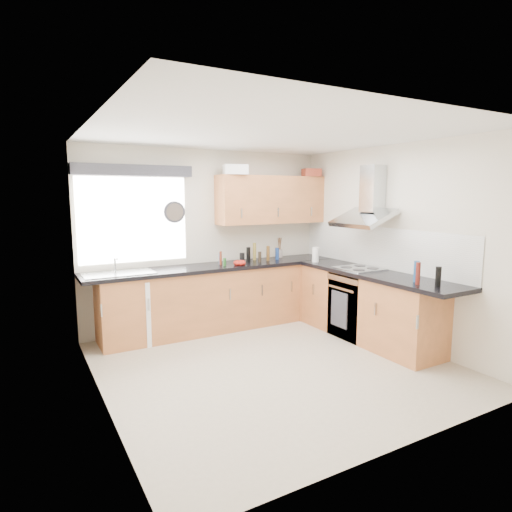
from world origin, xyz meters
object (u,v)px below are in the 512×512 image
upper_cabinets (271,200)px  oven (358,305)px  extractor_hood (368,203)px  washing_machine (158,308)px

upper_cabinets → oven: bearing=-67.5°
extractor_hood → oven: bearing=180.0°
upper_cabinets → washing_machine: (-1.80, -0.10, -1.39)m
oven → washing_machine: oven is taller
extractor_hood → upper_cabinets: bearing=116.1°
upper_cabinets → washing_machine: upper_cabinets is taller
oven → upper_cabinets: 1.99m
oven → extractor_hood: size_ratio=1.09×
washing_machine → upper_cabinets: bearing=-5.2°
extractor_hood → upper_cabinets: upper_cabinets is taller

